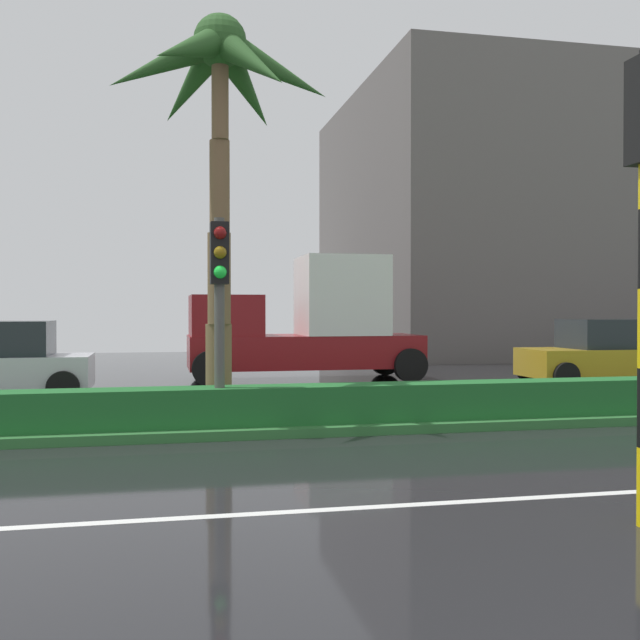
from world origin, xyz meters
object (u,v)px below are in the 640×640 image
Objects in this scene: car_in_traffic_fourth at (606,353)px; box_truck_lead at (307,325)px; palm_tree_centre_left at (220,98)px; traffic_signal_median_right at (219,283)px.

box_truck_lead is at bearing -21.73° from car_in_traffic_fourth.
palm_tree_centre_left is 12.33m from car_in_traffic_fourth.
car_in_traffic_fourth is at bearing 28.72° from traffic_signal_median_right.
box_truck_lead is (3.10, 8.70, -0.84)m from traffic_signal_median_right.
palm_tree_centre_left is 2.10× the size of traffic_signal_median_right.
box_truck_lead is at bearing 68.29° from palm_tree_centre_left.
palm_tree_centre_left is 1.59× the size of car_in_traffic_fourth.
palm_tree_centre_left is at bearing 68.29° from box_truck_lead.
palm_tree_centre_left reaches higher than car_in_traffic_fourth.
car_in_traffic_fourth is (10.40, 4.61, -4.75)m from palm_tree_centre_left.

